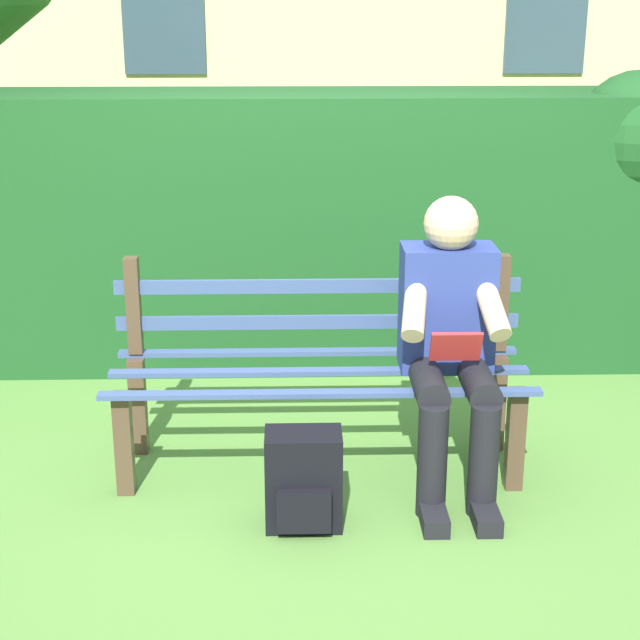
% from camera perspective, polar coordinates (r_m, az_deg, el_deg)
% --- Properties ---
extents(ground, '(60.00, 60.00, 0.00)m').
position_cam_1_polar(ground, '(4.27, -0.04, -8.67)').
color(ground, '#517F38').
extents(park_bench, '(1.75, 0.54, 0.89)m').
position_cam_1_polar(park_bench, '(4.16, -0.06, -2.85)').
color(park_bench, '#4C3828').
rests_on(park_bench, ground).
extents(person_seated, '(0.44, 0.73, 1.19)m').
position_cam_1_polar(person_seated, '(3.98, 7.62, -0.99)').
color(person_seated, navy).
rests_on(person_seated, ground).
extents(hedge_backdrop, '(6.25, 0.84, 1.59)m').
position_cam_1_polar(hedge_backdrop, '(5.40, -1.72, 5.73)').
color(hedge_backdrop, '#19471E').
rests_on(hedge_backdrop, ground).
extents(backpack, '(0.29, 0.26, 0.38)m').
position_cam_1_polar(backpack, '(3.77, -0.96, -9.34)').
color(backpack, black).
rests_on(backpack, ground).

